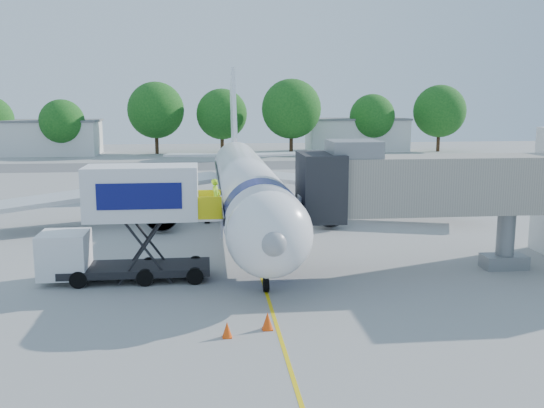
{
  "coord_description": "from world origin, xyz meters",
  "views": [
    {
      "loc": [
        -2.56,
        -35.55,
        8.64
      ],
      "look_at": [
        0.77,
        -4.9,
        3.2
      ],
      "focal_mm": 40.0,
      "sensor_mm": 36.0,
      "label": 1
    }
  ],
  "objects": [
    {
      "name": "ground",
      "position": [
        0.0,
        0.0,
        0.0
      ],
      "size": [
        160.0,
        160.0,
        0.0
      ],
      "primitive_type": "plane",
      "color": "#9B9B99",
      "rests_on": "ground"
    },
    {
      "name": "tree_c",
      "position": [
        -10.18,
        59.8,
        6.7
      ],
      "size": [
        8.65,
        8.65,
        11.03
      ],
      "color": "#382314",
      "rests_on": "ground"
    },
    {
      "name": "outbuilding_left",
      "position": [
        -28.0,
        60.0,
        2.66
      ],
      "size": [
        18.4,
        8.4,
        5.3
      ],
      "color": "silver",
      "rests_on": "ground"
    },
    {
      "name": "ground_tug",
      "position": [
        -3.38,
        -15.61,
        0.8
      ],
      "size": [
        4.29,
        3.28,
        1.53
      ],
      "rotation": [
        0.0,
        0.0,
        0.39
      ],
      "color": "silver",
      "rests_on": "ground"
    },
    {
      "name": "taxiway_strip",
      "position": [
        0.0,
        42.0,
        0.0
      ],
      "size": [
        120.0,
        10.0,
        0.01
      ],
      "primitive_type": "cube",
      "color": "#59595B",
      "rests_on": "ground"
    },
    {
      "name": "tree_d",
      "position": [
        -0.07,
        59.58,
        6.07
      ],
      "size": [
        7.85,
        7.85,
        10.0
      ],
      "color": "#382314",
      "rests_on": "ground"
    },
    {
      "name": "aircraft",
      "position": [
        0.0,
        4.12,
        2.95
      ],
      "size": [
        34.17,
        37.73,
        11.35
      ],
      "color": "white",
      "rests_on": "ground"
    },
    {
      "name": "catering_hiloader",
      "position": [
        -6.27,
        -7.0,
        2.76
      ],
      "size": [
        8.55,
        2.44,
        5.5
      ],
      "color": "black",
      "rests_on": "ground"
    },
    {
      "name": "tree_b",
      "position": [
        -23.67,
        57.21,
        5.08
      ],
      "size": [
        6.58,
        6.58,
        8.38
      ],
      "color": "#382314",
      "rests_on": "ground"
    },
    {
      "name": "jet_bridge",
      "position": [
        7.99,
        -7.0,
        4.34
      ],
      "size": [
        13.9,
        3.2,
        6.6
      ],
      "color": "#9F9788",
      "rests_on": "ground"
    },
    {
      "name": "guidance_line",
      "position": [
        0.0,
        0.0,
        0.01
      ],
      "size": [
        0.15,
        70.0,
        0.01
      ],
      "primitive_type": "cube",
      "color": "yellow",
      "rests_on": "ground"
    },
    {
      "name": "safety_cone_a",
      "position": [
        -1.93,
        -14.57,
        0.28
      ],
      "size": [
        0.37,
        0.37,
        0.6
      ],
      "color": "#F2490C",
      "rests_on": "ground"
    },
    {
      "name": "safety_cone_b",
      "position": [
        -0.39,
        -13.98,
        0.32
      ],
      "size": [
        0.43,
        0.43,
        0.68
      ],
      "color": "#F2490C",
      "rests_on": "ground"
    },
    {
      "name": "tree_g",
      "position": [
        34.72,
        58.96,
        6.46
      ],
      "size": [
        8.34,
        8.34,
        10.64
      ],
      "color": "#382314",
      "rests_on": "ground"
    },
    {
      "name": "tree_e",
      "position": [
        10.27,
        55.65,
        6.93
      ],
      "size": [
        8.95,
        8.95,
        11.41
      ],
      "color": "#382314",
      "rests_on": "ground"
    },
    {
      "name": "tree_f",
      "position": [
        23.96,
        59.98,
        5.58
      ],
      "size": [
        7.21,
        7.21,
        9.19
      ],
      "color": "#382314",
      "rests_on": "ground"
    },
    {
      "name": "outbuilding_right",
      "position": [
        22.0,
        62.0,
        2.66
      ],
      "size": [
        16.4,
        7.4,
        5.3
      ],
      "color": "silver",
      "rests_on": "ground"
    }
  ]
}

